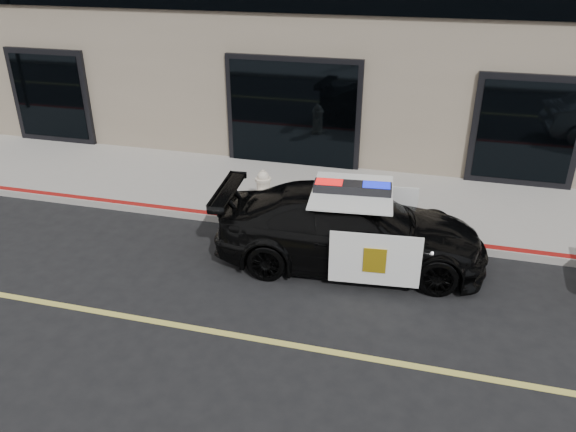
# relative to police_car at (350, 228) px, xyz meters

# --- Properties ---
(ground) EXTENTS (120.00, 120.00, 0.00)m
(ground) POSITION_rel_police_car_xyz_m (-1.21, -2.59, -0.71)
(ground) COLOR black
(ground) RESTS_ON ground
(sidewalk_n) EXTENTS (60.00, 3.50, 0.15)m
(sidewalk_n) POSITION_rel_police_car_xyz_m (-1.21, 2.66, -0.64)
(sidewalk_n) COLOR gray
(sidewalk_n) RESTS_ON ground
(police_car) EXTENTS (2.88, 5.21, 1.59)m
(police_car) POSITION_rel_police_car_xyz_m (0.00, 0.00, 0.00)
(police_car) COLOR black
(police_car) RESTS_ON ground
(fire_hydrant) EXTENTS (0.40, 0.55, 0.87)m
(fire_hydrant) POSITION_rel_police_car_xyz_m (-2.12, 1.53, -0.15)
(fire_hydrant) COLOR beige
(fire_hydrant) RESTS_ON sidewalk_n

